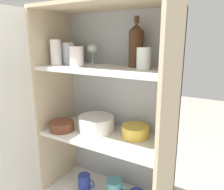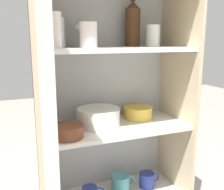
{
  "view_description": "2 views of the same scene",
  "coord_description": "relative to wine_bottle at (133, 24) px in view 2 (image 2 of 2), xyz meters",
  "views": [
    {
      "loc": [
        0.62,
        -0.83,
        1.18
      ],
      "look_at": [
        0.04,
        0.18,
        0.9
      ],
      "focal_mm": 35.0,
      "sensor_mm": 36.0,
      "label": 1
    },
    {
      "loc": [
        -0.49,
        -1.01,
        1.08
      ],
      "look_at": [
        -0.0,
        0.2,
        0.81
      ],
      "focal_mm": 42.0,
      "sensor_mm": 36.0,
      "label": 2
    }
  ],
  "objects": [
    {
      "name": "cupboard_back_panel",
      "position": [
        -0.14,
        0.07,
        -0.49
      ],
      "size": [
        0.75,
        0.02,
        1.35
      ],
      "primitive_type": "cube",
      "color": "#B2B7BC",
      "rests_on": "ground_plane"
    },
    {
      "name": "cupboard_side_left",
      "position": [
        -0.5,
        -0.1,
        -0.49
      ],
      "size": [
        0.02,
        0.36,
        1.35
      ],
      "primitive_type": "cube",
      "color": "#CCB793",
      "rests_on": "ground_plane"
    },
    {
      "name": "cupboard_side_right",
      "position": [
        0.23,
        -0.1,
        -0.49
      ],
      "size": [
        0.02,
        0.36,
        1.35
      ],
      "primitive_type": "cube",
      "color": "#CCB793",
      "rests_on": "ground_plane"
    },
    {
      "name": "shelf_board_middle",
      "position": [
        -0.14,
        -0.1,
        -0.52
      ],
      "size": [
        0.71,
        0.32,
        0.02
      ],
      "primitive_type": "cube",
      "color": "silver"
    },
    {
      "name": "shelf_board_upper",
      "position": [
        -0.14,
        -0.1,
        -0.13
      ],
      "size": [
        0.71,
        0.32,
        0.02
      ],
      "primitive_type": "cube",
      "color": "silver"
    },
    {
      "name": "cupboard_door",
      "position": [
        -0.52,
        -0.46,
        -0.49
      ],
      "size": [
        0.03,
        0.37,
        1.35
      ],
      "color": "silver",
      "rests_on": "ground_plane"
    },
    {
      "name": "tumbler_glass_0",
      "position": [
        -0.29,
        -0.15,
        -0.06
      ],
      "size": [
        0.08,
        0.08,
        0.11
      ],
      "color": "silver",
      "rests_on": "shelf_board_upper"
    },
    {
      "name": "tumbler_glass_1",
      "position": [
        -0.39,
        -0.0,
        -0.06
      ],
      "size": [
        0.07,
        0.07,
        0.11
      ],
      "color": "white",
      "rests_on": "shelf_board_upper"
    },
    {
      "name": "tumbler_glass_2",
      "position": [
        -0.41,
        -0.08,
        -0.05
      ],
      "size": [
        0.08,
        0.08,
        0.13
      ],
      "color": "white",
      "rests_on": "shelf_board_upper"
    },
    {
      "name": "tumbler_glass_3",
      "position": [
        0.08,
        -0.08,
        -0.06
      ],
      "size": [
        0.07,
        0.07,
        0.11
      ],
      "color": "white",
      "rests_on": "shelf_board_upper"
    },
    {
      "name": "tumbler_glass_4",
      "position": [
        -0.43,
        -0.15,
        -0.04
      ],
      "size": [
        0.07,
        0.07,
        0.15
      ],
      "color": "silver",
      "rests_on": "shelf_board_upper"
    },
    {
      "name": "wine_glass_0",
      "position": [
        -0.28,
        -0.01,
        -0.03
      ],
      "size": [
        0.07,
        0.07,
        0.12
      ],
      "color": "white",
      "rests_on": "shelf_board_upper"
    },
    {
      "name": "wine_bottle",
      "position": [
        0.0,
        0.0,
        0.0
      ],
      "size": [
        0.08,
        0.08,
        0.26
      ],
      "color": "#4C2D19",
      "rests_on": "shelf_board_upper"
    },
    {
      "name": "plate_stack_white",
      "position": [
        -0.22,
        -0.07,
        -0.46
      ],
      "size": [
        0.22,
        0.22,
        0.09
      ],
      "color": "silver",
      "rests_on": "shelf_board_middle"
    },
    {
      "name": "mixing_bowl_large",
      "position": [
        0.02,
        -0.03,
        -0.47
      ],
      "size": [
        0.16,
        0.16,
        0.07
      ],
      "color": "gold",
      "rests_on": "shelf_board_middle"
    },
    {
      "name": "serving_bowl_small",
      "position": [
        -0.4,
        -0.17,
        -0.48
      ],
      "size": [
        0.15,
        0.15,
        0.05
      ],
      "color": "brown",
      "rests_on": "shelf_board_middle"
    },
    {
      "name": "coffee_mug_extra_1",
      "position": [
        0.07,
        -0.08,
        -0.87
      ],
      "size": [
        0.12,
        0.09,
        0.08
      ],
      "color": "#283893",
      "rests_on": "shelf_board_lower"
    },
    {
      "name": "coffee_mug_extra_2",
      "position": [
        -0.09,
        -0.07,
        -0.86
      ],
      "size": [
        0.14,
        0.1,
        0.09
      ],
      "color": "teal",
      "rests_on": "shelf_board_lower"
    }
  ]
}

